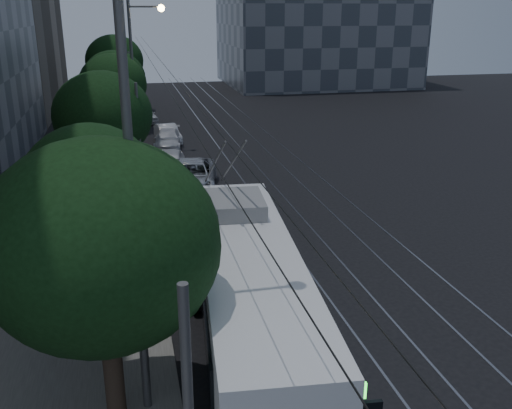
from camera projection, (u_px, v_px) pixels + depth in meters
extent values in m
plane|color=black|center=(318.00, 296.00, 18.97)|extent=(120.00, 120.00, 0.00)
cube|color=#65635E|center=(102.00, 160.00, 35.81)|extent=(5.00, 90.00, 0.15)
cube|color=gray|center=(224.00, 154.00, 37.47)|extent=(0.08, 90.00, 0.02)
cube|color=gray|center=(245.00, 153.00, 37.78)|extent=(0.08, 90.00, 0.02)
cube|color=gray|center=(268.00, 152.00, 38.10)|extent=(0.08, 90.00, 0.02)
cube|color=gray|center=(289.00, 151.00, 38.41)|extent=(0.08, 90.00, 0.02)
cylinder|color=black|center=(156.00, 69.00, 34.79)|extent=(0.02, 90.00, 0.02)
cylinder|color=black|center=(167.00, 69.00, 34.93)|extent=(0.02, 90.00, 0.02)
cylinder|color=#5A5B5D|center=(140.00, 149.00, 26.10)|extent=(0.14, 0.14, 6.00)
cylinder|color=#5A5B5D|center=(131.00, 91.00, 44.55)|extent=(0.14, 0.14, 6.00)
cylinder|color=#5A5B5D|center=(127.00, 67.00, 62.99)|extent=(0.14, 0.14, 6.00)
cube|color=silver|center=(250.00, 296.00, 15.38)|extent=(3.50, 11.82, 2.77)
cube|color=black|center=(250.00, 336.00, 15.79)|extent=(3.55, 11.86, 0.34)
cube|color=black|center=(246.00, 284.00, 15.79)|extent=(3.35, 9.41, 1.02)
cube|color=black|center=(216.00, 216.00, 20.65)|extent=(1.97, 0.26, 0.97)
cube|color=green|center=(322.00, 394.00, 9.67)|extent=(1.55, 0.20, 0.31)
cube|color=gray|center=(230.00, 205.00, 17.54)|extent=(2.26, 2.31, 0.49)
cylinder|color=#5A5B5D|center=(214.00, 164.00, 18.08)|extent=(0.06, 4.40, 2.45)
cylinder|color=#5A5B5D|center=(232.00, 163.00, 18.20)|extent=(0.06, 4.40, 2.45)
cylinder|color=black|center=(196.00, 297.00, 17.90)|extent=(0.29, 0.97, 0.97)
cylinder|color=black|center=(269.00, 289.00, 18.40)|extent=(0.29, 0.97, 0.97)
cylinder|color=black|center=(189.00, 272.00, 19.62)|extent=(0.29, 0.97, 0.97)
cylinder|color=black|center=(256.00, 265.00, 20.12)|extent=(0.29, 0.97, 0.97)
imported|color=silver|center=(191.00, 176.00, 29.88)|extent=(3.46, 5.87, 1.53)
imported|color=silver|center=(171.00, 163.00, 32.79)|extent=(2.10, 4.20, 1.37)
imported|color=silver|center=(168.00, 140.00, 38.87)|extent=(2.34, 4.56, 1.27)
imported|color=silver|center=(168.00, 134.00, 40.72)|extent=(1.81, 3.96, 1.26)
imported|color=silver|center=(145.00, 115.00, 47.85)|extent=(2.31, 4.15, 1.33)
cylinder|color=#2E2219|center=(114.00, 374.00, 12.79)|extent=(0.44, 0.44, 2.58)
ellipsoid|color=black|center=(101.00, 245.00, 11.77)|extent=(4.99, 4.99, 4.49)
cylinder|color=#2E2219|center=(99.00, 269.00, 18.00)|extent=(0.44, 0.44, 2.56)
ellipsoid|color=black|center=(91.00, 184.00, 17.09)|extent=(4.06, 4.06, 3.66)
cylinder|color=#2E2219|center=(108.00, 179.00, 27.38)|extent=(0.44, 0.44, 2.67)
ellipsoid|color=black|center=(103.00, 116.00, 26.39)|extent=(4.58, 4.58, 4.12)
cylinder|color=#2E2219|center=(117.00, 131.00, 37.42)|extent=(0.44, 0.44, 2.90)
ellipsoid|color=black|center=(113.00, 84.00, 36.42)|extent=(4.29, 4.29, 3.86)
cylinder|color=#2E2219|center=(117.00, 117.00, 44.25)|extent=(0.44, 0.44, 2.28)
ellipsoid|color=black|center=(114.00, 79.00, 43.30)|extent=(4.73, 4.73, 4.26)
cylinder|color=#2E2219|center=(117.00, 97.00, 52.88)|extent=(0.44, 0.44, 2.66)
ellipsoid|color=black|center=(114.00, 61.00, 51.81)|extent=(5.19, 5.19, 4.67)
cylinder|color=#5A5B5D|center=(133.00, 199.00, 11.86)|extent=(0.20, 0.20, 10.63)
cylinder|color=#5A5B5D|center=(133.00, 79.00, 36.77)|extent=(0.20, 0.20, 9.60)
cylinder|color=#5A5B5D|center=(145.00, 6.00, 35.56)|extent=(2.11, 0.12, 0.12)
sphere|color=#FCDC8A|center=(161.00, 8.00, 35.79)|extent=(0.44, 0.44, 0.44)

